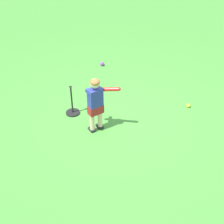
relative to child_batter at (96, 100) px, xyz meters
name	(u,v)px	position (x,y,z in m)	size (l,w,h in m)	color
ground_plane	(116,120)	(-0.37, 0.28, -0.65)	(40.00, 40.00, 0.00)	#479338
child_batter	(96,100)	(0.00, 0.00, 0.00)	(0.35, 0.64, 1.08)	#232328
play_ball_far_left	(188,106)	(-1.13, 1.65, -0.61)	(0.08, 0.08, 0.08)	yellow
play_ball_midfield	(102,64)	(-2.55, -0.55, -0.60)	(0.10, 0.10, 0.10)	purple
batting_tee	(73,109)	(-0.39, -0.61, -0.55)	(0.28, 0.28, 0.62)	black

